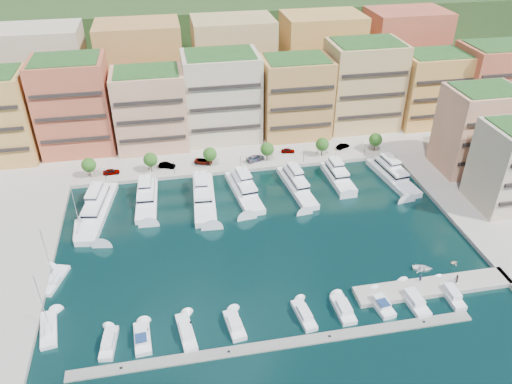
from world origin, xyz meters
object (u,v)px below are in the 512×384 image
yacht_6 (392,174)px  person_1 (456,279)px  lamppost_3 (304,153)px  cruiser_6 (343,310)px  sailboat_2 (80,230)px  car_1 (167,165)px  tree_3 (267,149)px  tree_5 (376,140)px  lamppost_4 (365,147)px  sailboat_1 (54,281)px  cruiser_9 (451,294)px  yacht_0 (98,208)px  cruiser_7 (381,304)px  yacht_2 (204,195)px  yacht_1 (147,198)px  lamppost_0 (104,171)px  tree_2 (210,154)px  yacht_3 (244,189)px  yacht_4 (296,185)px  tree_0 (89,165)px  lamppost_1 (174,165)px  tender_3 (454,262)px  car_3 (255,158)px  car_4 (288,151)px  cruiser_2 (186,332)px  lamppost_2 (240,159)px  cruiser_3 (235,325)px  car_0 (111,172)px  yacht_5 (337,175)px  person_0 (421,278)px  cruiser_0 (109,343)px  tree_1 (150,160)px  car_2 (203,161)px  sailboat_0 (49,330)px  cruiser_8 (413,300)px  cruiser_5 (304,315)px  tree_4 (322,144)px

yacht_6 → person_1: (-4.88, -41.86, 0.78)m
lamppost_3 → cruiser_6: (-7.56, -55.78, -3.28)m
sailboat_2 → car_1: size_ratio=2.89×
tree_3 → tree_5: same height
lamppost_4 → lamppost_3: bearing=180.0°
sailboat_1 → cruiser_9: bearing=-13.7°
yacht_0 → cruiser_7: size_ratio=3.39×
yacht_2 → yacht_1: bearing=173.1°
tree_3 → lamppost_0: (-44.00, -2.30, -0.92)m
tree_2 → sailboat_2: sailboat_2 is taller
tree_5 → yacht_3: 43.40m
yacht_4 → car_1: bearing=154.7°
tree_0 → lamppost_3: tree_0 is taller
lamppost_1 → tender_3: (55.88, -47.16, -3.38)m
tree_5 → car_3: 35.36m
cruiser_9 → car_1: bearing=131.2°
tree_2 → lamppost_3: 26.12m
car_4 → yacht_0: bearing=120.2°
cruiser_2 → cruiser_6: bearing=0.0°
lamppost_1 → lamppost_2: size_ratio=1.00×
sailboat_2 → tree_3: bearing=25.3°
car_3 → cruiser_3: bearing=141.3°
sailboat_1 → car_0: sailboat_1 is taller
yacht_5 → person_0: size_ratio=9.34×
tree_5 → yacht_0: (-77.09, -15.80, -3.53)m
sailboat_2 → lamppost_1: bearing=42.4°
tree_5 → lamppost_1: tree_5 is taller
cruiser_0 → person_1: (66.75, 2.40, 1.44)m
car_3 → car_4: bearing=-98.5°
tree_5 → yacht_3: bearing=-161.5°
tree_1 → car_2: size_ratio=1.12×
car_2 → sailboat_0: bearing=169.4°
sailboat_2 → car_0: size_ratio=3.00×
lamppost_4 → car_1: bearing=176.2°
tree_3 → car_0: 42.86m
yacht_3 → cruiser_2: 47.82m
tree_5 → person_1: bearing=-95.6°
car_0 → tender_3: bearing=-128.1°
yacht_0 → cruiser_8: bearing=-34.5°
tree_1 → yacht_2: bearing=-49.5°
tree_2 → sailboat_1: bearing=-132.3°
yacht_0 → sailboat_2: bearing=-116.4°
tree_0 → tree_3: size_ratio=1.00×
sailboat_2 → car_2: (30.90, 24.90, 1.38)m
tree_5 → cruiser_5: 69.08m
car_0 → car_3: 39.52m
yacht_2 → person_0: size_ratio=13.46×
tree_4 → yacht_3: bearing=-151.2°
tree_3 → tree_5: bearing=0.0°
yacht_1 → yacht_4: size_ratio=0.90×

